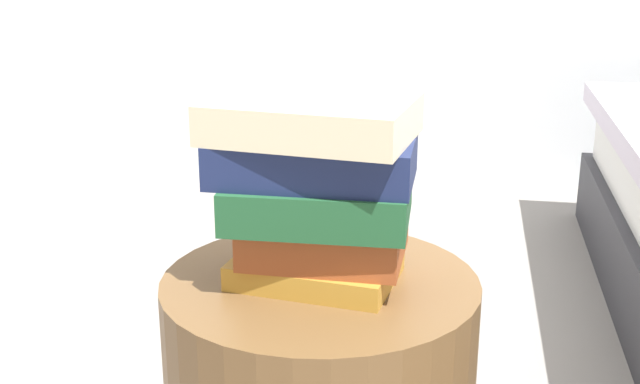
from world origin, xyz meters
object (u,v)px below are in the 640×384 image
(book_ochre, at_px, (316,267))
(book_forest, at_px, (317,200))
(book_rust, at_px, (325,237))
(book_cream, at_px, (312,119))
(book_navy, at_px, (313,160))

(book_ochre, distance_m, book_forest, 0.11)
(book_rust, xyz_separation_m, book_cream, (-0.02, -0.01, 0.18))
(book_navy, distance_m, book_cream, 0.06)
(book_rust, relative_size, book_navy, 0.81)
(book_rust, height_order, book_navy, book_navy)
(book_rust, xyz_separation_m, book_navy, (-0.01, -0.02, 0.12))
(book_forest, height_order, book_cream, book_cream)
(book_rust, distance_m, book_cream, 0.18)
(book_navy, height_order, book_cream, book_cream)
(book_forest, distance_m, book_navy, 0.06)
(book_ochre, height_order, book_rust, book_rust)
(book_rust, bearing_deg, book_navy, -130.21)
(book_navy, bearing_deg, book_cream, 140.35)
(book_forest, distance_m, book_cream, 0.12)
(book_rust, bearing_deg, book_ochre, -173.07)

